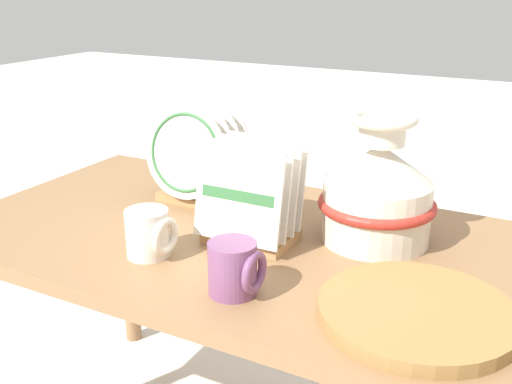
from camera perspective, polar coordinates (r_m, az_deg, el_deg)
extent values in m
cube|color=olive|center=(1.40, 0.00, -4.93)|extent=(1.46, 0.76, 0.03)
cylinder|color=olive|center=(2.14, -12.09, -6.19)|extent=(0.06, 0.06, 0.64)
cylinder|color=silver|center=(1.37, 11.38, -1.78)|extent=(0.24, 0.24, 0.14)
cone|color=silver|center=(1.34, 11.70, 2.73)|extent=(0.24, 0.24, 0.08)
cylinder|color=silver|center=(1.32, 11.92, 5.64)|extent=(0.10, 0.10, 0.06)
torus|color=silver|center=(1.31, 12.00, 6.82)|extent=(0.15, 0.15, 0.02)
torus|color=#B72D23|center=(1.37, 11.43, -1.12)|extent=(0.26, 0.26, 0.02)
cube|color=tan|center=(1.62, -5.44, -0.29)|extent=(0.19, 0.14, 0.02)
cylinder|color=tan|center=(1.69, -6.38, 1.94)|extent=(0.01, 0.01, 0.06)
cylinder|color=tan|center=(1.62, -2.43, 1.27)|extent=(0.01, 0.01, 0.06)
cylinder|color=white|center=(1.54, -6.79, 3.73)|extent=(0.24, 0.05, 0.24)
torus|color=#38703D|center=(1.53, -6.83, 3.72)|extent=(0.21, 0.05, 0.21)
cylinder|color=white|center=(1.57, -5.98, 4.08)|extent=(0.24, 0.05, 0.24)
cylinder|color=white|center=(1.60, -5.21, 4.42)|extent=(0.24, 0.05, 0.24)
cylinder|color=white|center=(1.63, -4.46, 4.75)|extent=(0.24, 0.05, 0.24)
cube|color=tan|center=(1.36, -0.35, -4.22)|extent=(0.19, 0.14, 0.02)
cylinder|color=tan|center=(1.42, -1.69, -1.41)|extent=(0.01, 0.01, 0.06)
cylinder|color=tan|center=(1.37, 3.22, -2.37)|extent=(0.01, 0.01, 0.06)
cube|color=white|center=(1.27, -1.60, -0.38)|extent=(0.21, 0.05, 0.20)
cube|color=white|center=(1.30, -0.76, 0.15)|extent=(0.21, 0.05, 0.20)
cube|color=white|center=(1.34, 0.04, 0.65)|extent=(0.21, 0.05, 0.20)
cube|color=white|center=(1.37, 0.80, 1.12)|extent=(0.21, 0.05, 0.20)
cube|color=#38703D|center=(1.27, -1.65, -0.39)|extent=(0.17, 0.01, 0.02)
cylinder|color=olive|center=(1.11, 15.01, -11.40)|extent=(0.35, 0.35, 0.01)
cylinder|color=olive|center=(1.10, 15.05, -11.00)|extent=(0.35, 0.35, 0.01)
cylinder|color=olive|center=(1.10, 15.09, -10.60)|extent=(0.35, 0.35, 0.01)
cylinder|color=#7A4770|center=(1.13, -2.26, -7.24)|extent=(0.09, 0.09, 0.10)
torus|color=#7A4770|center=(1.11, -0.16, -7.66)|extent=(0.02, 0.08, 0.08)
cylinder|color=silver|center=(1.30, -10.30, -3.86)|extent=(0.09, 0.09, 0.10)
torus|color=silver|center=(1.27, -8.64, -4.19)|extent=(0.02, 0.08, 0.08)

